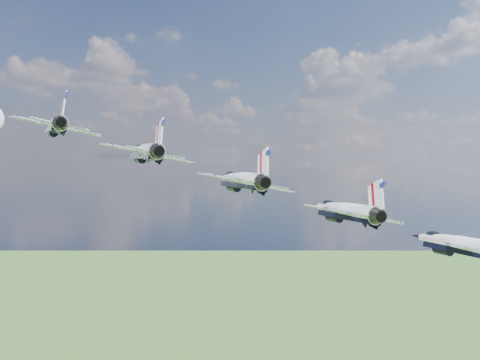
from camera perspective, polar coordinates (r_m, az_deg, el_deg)
jet_0 at (r=75.42m, az=-17.07°, el=4.97°), size 14.02×16.78×6.21m
jet_1 at (r=70.25m, az=-9.04°, el=2.66°), size 14.02×16.78×6.21m
jet_2 at (r=66.77m, az=-0.00°, el=0.00°), size 14.02×16.78×6.21m
jet_3 at (r=65.26m, az=9.74°, el=-2.87°), size 14.02×16.78×6.21m
jet_4 at (r=65.86m, az=19.67°, el=-5.69°), size 14.02×16.78×6.21m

